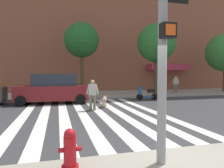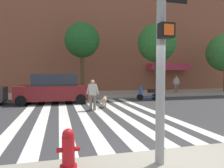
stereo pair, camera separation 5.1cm
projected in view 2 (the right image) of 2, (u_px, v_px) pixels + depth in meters
The scene contains 11 objects.
ground_plane at pixel (108, 112), 10.43m from camera, with size 160.00×160.00×0.00m, color #353538.
sidewalk_far at pixel (86, 95), 18.83m from camera, with size 80.00×6.00×0.15m, color gray.
crosswalk_stripes at pixel (91, 113), 10.22m from camera, with size 6.75×10.77×0.01m.
fire_hydrant at pixel (68, 149), 3.90m from camera, with size 0.44×0.32×0.76m.
parked_car_behind_first at pixel (53, 89), 13.68m from camera, with size 4.60×2.06×1.97m.
parked_scooter at pixel (147, 94), 15.31m from camera, with size 1.63×0.53×1.11m.
street_tree_nearest at pixel (82, 41), 17.70m from camera, with size 3.01×3.01×6.24m.
street_tree_middle at pixel (157, 43), 18.12m from camera, with size 3.40×3.40×6.26m.
pedestrian_dog_walker at pixel (93, 93), 11.03m from camera, with size 0.69×0.35×1.64m.
dog_on_leash at pixel (104, 100), 12.01m from camera, with size 0.50×1.07×0.65m.
pedestrian_bystander at pixel (176, 83), 19.72m from camera, with size 0.67×0.40×1.64m.
Camera 2 is at (-2.43, -4.38, 1.94)m, focal length 32.96 mm.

